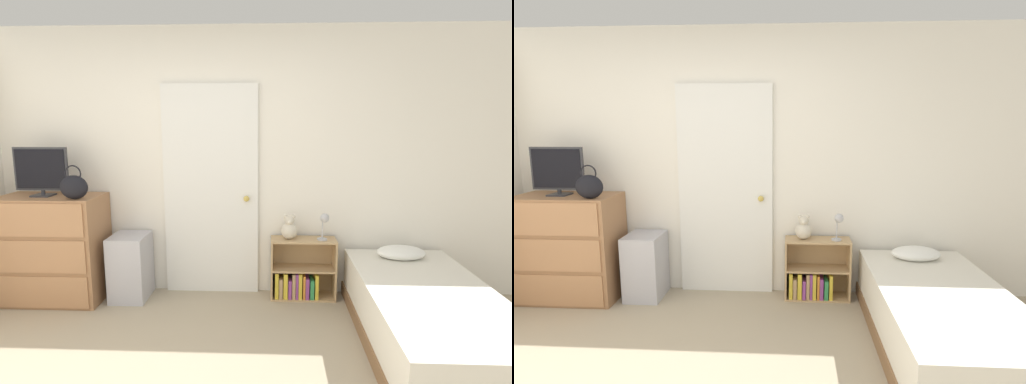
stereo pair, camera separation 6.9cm
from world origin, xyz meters
The scene contains 10 objects.
wall_back centered at (0.00, 1.98, 1.27)m, with size 10.00×0.06×2.55m.
door_closed centered at (0.03, 1.93, 1.01)m, with size 0.91×0.09×2.02m.
dresser centered at (-1.43, 1.68, 0.50)m, with size 0.92×0.51×1.00m.
tv centered at (-1.48, 1.67, 1.23)m, with size 0.49×0.16×0.45m.
handbag centered at (-1.11, 1.52, 1.11)m, with size 0.25×0.13×0.30m.
storage_bin centered at (-0.72, 1.73, 0.31)m, with size 0.33×0.39×0.62m.
bookshelf centered at (0.89, 1.81, 0.22)m, with size 0.61×0.24×0.58m.
teddy_bear centered at (0.79, 1.81, 0.68)m, with size 0.15×0.15×0.23m.
desk_lamp centered at (1.11, 1.77, 0.76)m, with size 0.11×0.10×0.26m.
bed centered at (1.79, 0.97, 0.23)m, with size 0.95×1.94×0.57m.
Camera 2 is at (0.70, -1.84, 1.64)m, focal length 28.00 mm.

